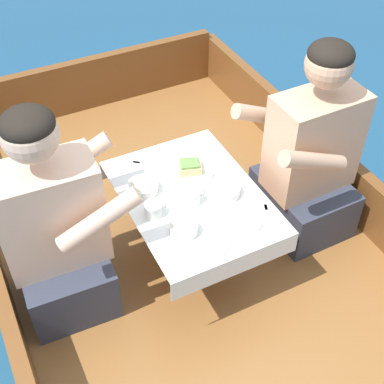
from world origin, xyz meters
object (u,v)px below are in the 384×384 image
(person_port, at_px, (56,232))
(coffee_cup_port, at_px, (153,209))
(coffee_cup_starboard, at_px, (192,197))
(person_starboard, at_px, (309,161))
(sandwich, at_px, (190,167))

(person_port, distance_m, coffee_cup_port, 0.40)
(coffee_cup_port, bearing_deg, coffee_cup_starboard, -2.39)
(person_starboard, bearing_deg, sandwich, -20.03)
(person_starboard, relative_size, coffee_cup_starboard, 9.61)
(person_port, relative_size, coffee_cup_starboard, 9.50)
(person_starboard, distance_m, coffee_cup_port, 0.78)
(person_starboard, bearing_deg, coffee_cup_starboard, -1.17)
(sandwich, bearing_deg, coffee_cup_port, -145.80)
(coffee_cup_port, relative_size, coffee_cup_starboard, 0.99)
(person_port, bearing_deg, sandwich, 10.75)
(sandwich, distance_m, coffee_cup_port, 0.31)
(sandwich, xyz_separation_m, coffee_cup_port, (-0.25, -0.17, -0.00))
(coffee_cup_port, xyz_separation_m, coffee_cup_starboard, (0.17, -0.01, 0.00))
(person_starboard, height_order, coffee_cup_port, person_starboard)
(person_port, height_order, coffee_cup_starboard, person_port)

